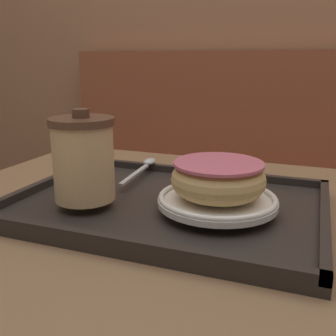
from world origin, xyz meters
TOP-DOWN VIEW (x-y plane):
  - booth_bench at (0.03, 0.87)m, footprint 1.66×0.44m
  - cafe_table at (0.00, 0.00)m, footprint 0.83×0.68m
  - serving_tray at (-0.03, 0.01)m, footprint 0.44×0.32m
  - coffee_cup_front at (-0.13, -0.05)m, footprint 0.09×0.09m
  - plate_with_chocolate_donut at (0.05, -0.01)m, footprint 0.16×0.16m
  - donut_chocolate_glazed at (0.05, -0.01)m, footprint 0.13×0.13m
  - spoon at (-0.12, 0.13)m, footprint 0.03×0.16m

SIDE VIEW (x-z plane):
  - booth_bench at x=0.03m, z-range -0.18..0.82m
  - cafe_table at x=0.00m, z-range 0.19..0.95m
  - serving_tray at x=-0.03m, z-range 0.75..0.77m
  - spoon at x=-0.12m, z-range 0.77..0.79m
  - plate_with_chocolate_donut at x=0.05m, z-range 0.78..0.79m
  - donut_chocolate_glazed at x=0.05m, z-range 0.79..0.84m
  - coffee_cup_front at x=-0.13m, z-range 0.77..0.90m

